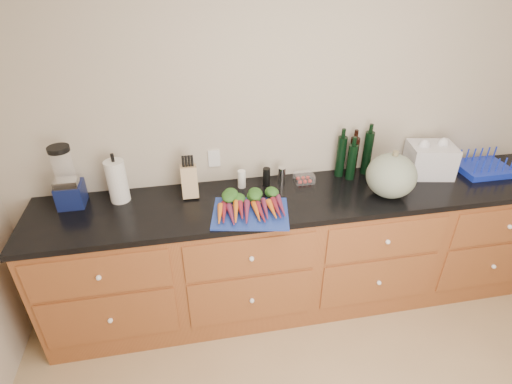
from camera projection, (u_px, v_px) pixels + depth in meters
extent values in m
cube|color=#BDB19D|center=(299.00, 126.00, 2.76)|extent=(4.10, 0.05, 2.60)
cube|color=brown|center=(304.00, 251.00, 2.93)|extent=(3.60, 0.60, 0.90)
cube|color=brown|center=(99.00, 276.00, 2.32)|extent=(0.82, 0.01, 0.28)
sphere|color=white|center=(99.00, 278.00, 2.30)|extent=(0.03, 0.03, 0.03)
cube|color=brown|center=(111.00, 319.00, 2.50)|extent=(0.82, 0.01, 0.38)
sphere|color=white|center=(110.00, 321.00, 2.49)|extent=(0.03, 0.03, 0.03)
cube|color=brown|center=(251.00, 257.00, 2.46)|extent=(0.82, 0.01, 0.28)
sphere|color=white|center=(252.00, 259.00, 2.45)|extent=(0.03, 0.03, 0.03)
cube|color=brown|center=(252.00, 299.00, 2.65)|extent=(0.82, 0.01, 0.38)
sphere|color=white|center=(252.00, 301.00, 2.63)|extent=(0.03, 0.03, 0.03)
cube|color=brown|center=(387.00, 240.00, 2.60)|extent=(0.82, 0.01, 0.28)
sphere|color=white|center=(388.00, 242.00, 2.59)|extent=(0.03, 0.03, 0.03)
cube|color=brown|center=(378.00, 281.00, 2.79)|extent=(0.82, 0.01, 0.38)
sphere|color=white|center=(379.00, 283.00, 2.78)|extent=(0.03, 0.03, 0.03)
cube|color=brown|center=(508.00, 225.00, 2.74)|extent=(0.82, 0.01, 0.28)
sphere|color=white|center=(510.00, 227.00, 2.73)|extent=(0.03, 0.03, 0.03)
cube|color=brown|center=(492.00, 265.00, 2.93)|extent=(0.82, 0.01, 0.38)
sphere|color=white|center=(494.00, 267.00, 2.92)|extent=(0.03, 0.03, 0.03)
cube|color=black|center=(309.00, 197.00, 2.69)|extent=(3.64, 0.62, 0.04)
cube|color=navy|center=(250.00, 213.00, 2.47)|extent=(0.52, 0.43, 0.01)
cone|color=orange|center=(220.00, 215.00, 2.41)|extent=(0.04, 0.20, 0.04)
cone|color=maroon|center=(226.00, 214.00, 2.41)|extent=(0.04, 0.20, 0.04)
cone|color=maroon|center=(231.00, 214.00, 2.42)|extent=(0.04, 0.20, 0.04)
cone|color=orange|center=(236.00, 213.00, 2.42)|extent=(0.04, 0.20, 0.04)
cone|color=maroon|center=(241.00, 213.00, 2.43)|extent=(0.04, 0.20, 0.04)
cone|color=maroon|center=(246.00, 212.00, 2.43)|extent=(0.04, 0.20, 0.04)
ellipsoid|color=#24511B|center=(230.00, 199.00, 2.54)|extent=(0.20, 0.12, 0.06)
cone|color=orange|center=(256.00, 211.00, 2.44)|extent=(0.04, 0.20, 0.04)
cone|color=maroon|center=(261.00, 210.00, 2.45)|extent=(0.04, 0.20, 0.04)
cone|color=maroon|center=(266.00, 210.00, 2.45)|extent=(0.04, 0.20, 0.04)
cone|color=orange|center=(271.00, 209.00, 2.46)|extent=(0.04, 0.20, 0.04)
cone|color=maroon|center=(276.00, 209.00, 2.46)|extent=(0.04, 0.20, 0.04)
cone|color=maroon|center=(281.00, 208.00, 2.47)|extent=(0.04, 0.20, 0.04)
ellipsoid|color=#24511B|center=(264.00, 196.00, 2.58)|extent=(0.20, 0.12, 0.06)
ellipsoid|color=slate|center=(391.00, 176.00, 2.60)|extent=(0.32, 0.32, 0.29)
cube|color=#0F1847|center=(71.00, 194.00, 2.53)|extent=(0.16, 0.16, 0.15)
cube|color=silver|center=(66.00, 183.00, 2.45)|extent=(0.14, 0.09, 0.05)
cylinder|color=white|center=(63.00, 167.00, 2.43)|extent=(0.12, 0.12, 0.21)
cylinder|color=black|center=(58.00, 149.00, 2.37)|extent=(0.13, 0.13, 0.03)
cylinder|color=white|center=(117.00, 181.00, 2.54)|extent=(0.13, 0.13, 0.28)
cube|color=tan|center=(190.00, 181.00, 2.62)|extent=(0.10, 0.10, 0.21)
cylinder|color=white|center=(242.00, 179.00, 2.73)|extent=(0.05, 0.05, 0.13)
cylinder|color=black|center=(267.00, 177.00, 2.75)|extent=(0.05, 0.05, 0.13)
cylinder|color=white|center=(282.00, 176.00, 2.77)|extent=(0.05, 0.05, 0.12)
cube|color=white|center=(304.00, 178.00, 2.80)|extent=(0.13, 0.11, 0.06)
cylinder|color=black|center=(341.00, 156.00, 2.83)|extent=(0.07, 0.07, 0.30)
cylinder|color=black|center=(353.00, 156.00, 2.86)|extent=(0.07, 0.07, 0.28)
cylinder|color=black|center=(367.00, 153.00, 2.86)|extent=(0.07, 0.07, 0.32)
cylinder|color=black|center=(352.00, 162.00, 2.80)|extent=(0.07, 0.07, 0.26)
cube|color=#142AB4|center=(483.00, 168.00, 2.95)|extent=(0.36, 0.29, 0.05)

